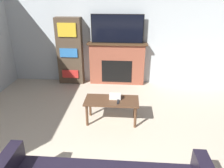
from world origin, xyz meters
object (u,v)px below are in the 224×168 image
coffee_table (112,103)px  bookshelf (70,51)px  fireplace (117,64)px  tv (117,29)px

coffee_table → bookshelf: (-1.26, 1.90, 0.49)m
coffee_table → bookshelf: bearing=123.6°
fireplace → bookshelf: 1.30m
tv → coffee_table: (0.00, -1.90, -1.09)m
tv → bookshelf: 1.40m
tv → coffee_table: bearing=-89.9°
tv → bookshelf: tv is taller
fireplace → bookshelf: (-1.26, -0.02, 0.32)m
fireplace → bookshelf: size_ratio=0.88×
bookshelf → coffee_table: bearing=-56.4°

